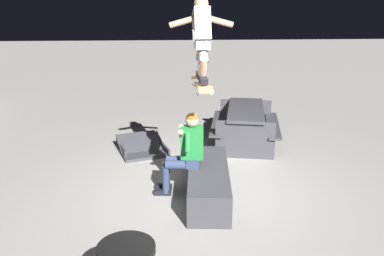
{
  "coord_description": "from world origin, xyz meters",
  "views": [
    {
      "loc": [
        -5.88,
        0.43,
        3.05
      ],
      "look_at": [
        0.05,
        0.14,
        1.06
      ],
      "focal_mm": 39.45,
      "sensor_mm": 36.0,
      "label": 1
    }
  ],
  "objects_px": {
    "ledge_box_main": "(208,182)",
    "person_sitting_on_ledge": "(185,150)",
    "picnic_table_back": "(245,121)",
    "kicker_ramp": "(142,149)",
    "skateboard": "(202,86)",
    "skater_airborne": "(202,35)"
  },
  "relations": [
    {
      "from": "ledge_box_main",
      "to": "person_sitting_on_ledge",
      "type": "bearing_deg",
      "value": 66.87
    },
    {
      "from": "ledge_box_main",
      "to": "picnic_table_back",
      "type": "distance_m",
      "value": 2.45
    },
    {
      "from": "ledge_box_main",
      "to": "kicker_ramp",
      "type": "distance_m",
      "value": 2.22
    },
    {
      "from": "skateboard",
      "to": "picnic_table_back",
      "type": "bearing_deg",
      "value": -24.83
    },
    {
      "from": "ledge_box_main",
      "to": "person_sitting_on_ledge",
      "type": "distance_m",
      "value": 0.61
    },
    {
      "from": "skateboard",
      "to": "picnic_table_back",
      "type": "xyz_separation_m",
      "value": [
        2.28,
        -1.05,
        -1.25
      ]
    },
    {
      "from": "person_sitting_on_ledge",
      "to": "picnic_table_back",
      "type": "xyz_separation_m",
      "value": [
        2.1,
        -1.29,
        -0.22
      ]
    },
    {
      "from": "skateboard",
      "to": "kicker_ramp",
      "type": "xyz_separation_m",
      "value": [
        1.94,
        1.01,
        -1.69
      ]
    },
    {
      "from": "ledge_box_main",
      "to": "skateboard",
      "type": "relative_size",
      "value": 1.82
    },
    {
      "from": "person_sitting_on_ledge",
      "to": "skateboard",
      "type": "bearing_deg",
      "value": -128.18
    },
    {
      "from": "person_sitting_on_ledge",
      "to": "kicker_ramp",
      "type": "distance_m",
      "value": 2.03
    },
    {
      "from": "person_sitting_on_ledge",
      "to": "ledge_box_main",
      "type": "bearing_deg",
      "value": -113.13
    },
    {
      "from": "ledge_box_main",
      "to": "picnic_table_back",
      "type": "xyz_separation_m",
      "value": [
        2.24,
        -0.94,
        0.27
      ]
    },
    {
      "from": "ledge_box_main",
      "to": "skateboard",
      "type": "distance_m",
      "value": 1.52
    },
    {
      "from": "kicker_ramp",
      "to": "skateboard",
      "type": "bearing_deg",
      "value": -152.36
    },
    {
      "from": "skater_airborne",
      "to": "picnic_table_back",
      "type": "bearing_deg",
      "value": -25.44
    },
    {
      "from": "skater_airborne",
      "to": "picnic_table_back",
      "type": "relative_size",
      "value": 0.59
    },
    {
      "from": "ledge_box_main",
      "to": "person_sitting_on_ledge",
      "type": "relative_size",
      "value": 1.44
    },
    {
      "from": "person_sitting_on_ledge",
      "to": "skater_airborne",
      "type": "xyz_separation_m",
      "value": [
        -0.13,
        -0.23,
        1.72
      ]
    },
    {
      "from": "skateboard",
      "to": "kicker_ramp",
      "type": "relative_size",
      "value": 0.9
    },
    {
      "from": "person_sitting_on_ledge",
      "to": "skater_airborne",
      "type": "height_order",
      "value": "skater_airborne"
    },
    {
      "from": "skater_airborne",
      "to": "kicker_ramp",
      "type": "relative_size",
      "value": 0.98
    }
  ]
}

